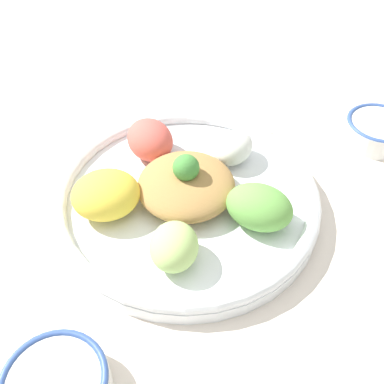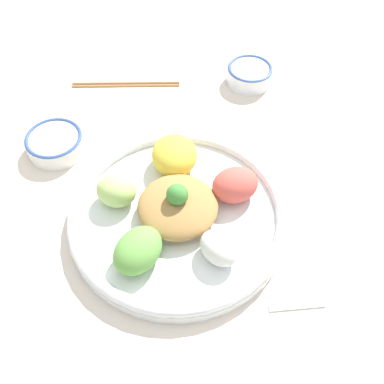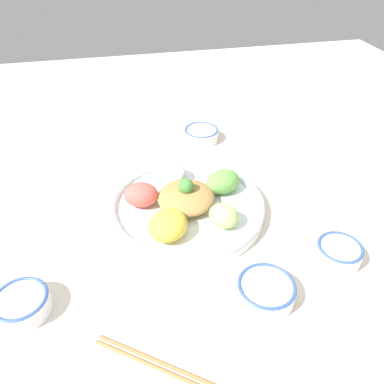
{
  "view_description": "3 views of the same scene",
  "coord_description": "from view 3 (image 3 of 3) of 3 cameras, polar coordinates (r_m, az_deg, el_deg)",
  "views": [
    {
      "loc": [
        -0.3,
        0.3,
        0.48
      ],
      "look_at": [
        -0.01,
        0.01,
        0.05
      ],
      "focal_mm": 42.0,
      "sensor_mm": 36.0,
      "label": 1
    },
    {
      "loc": [
        -0.23,
        -0.36,
        0.64
      ],
      "look_at": [
        0.04,
        -0.01,
        0.07
      ],
      "focal_mm": 42.0,
      "sensor_mm": 36.0,
      "label": 2
    },
    {
      "loc": [
        0.15,
        0.67,
        0.59
      ],
      "look_at": [
        -0.0,
        0.0,
        0.06
      ],
      "focal_mm": 35.0,
      "sensor_mm": 36.0,
      "label": 3
    }
  ],
  "objects": [
    {
      "name": "ground_plane",
      "position": [
        0.9,
        -0.14,
        -2.81
      ],
      "size": [
        2.4,
        2.4,
        0.0
      ],
      "primitive_type": "plane",
      "color": "silver"
    },
    {
      "name": "salad_platter",
      "position": [
        0.88,
        -0.91,
        -1.87
      ],
      "size": [
        0.37,
        0.37,
        0.09
      ],
      "color": "white",
      "rests_on": "ground_plane"
    },
    {
      "name": "sauce_bowl_red",
      "position": [
        0.73,
        11.21,
        -14.45
      ],
      "size": [
        0.11,
        0.11,
        0.04
      ],
      "color": "white",
      "rests_on": "ground_plane"
    },
    {
      "name": "rice_bowl_blue",
      "position": [
        0.83,
        21.47,
        -8.53
      ],
      "size": [
        0.09,
        0.09,
        0.04
      ],
      "color": "white",
      "rests_on": "ground_plane"
    },
    {
      "name": "sauce_bowl_dark",
      "position": [
        0.76,
        -24.47,
        -15.22
      ],
      "size": [
        0.1,
        0.1,
        0.04
      ],
      "color": "white",
      "rests_on": "ground_plane"
    },
    {
      "name": "rice_bowl_plain",
      "position": [
        1.17,
        1.43,
        8.85
      ],
      "size": [
        0.11,
        0.11,
        0.04
      ],
      "color": "white",
      "rests_on": "ground_plane"
    },
    {
      "name": "chopsticks_pair_near",
      "position": [
        0.66,
        -4.77,
        -24.78
      ],
      "size": [
        0.2,
        0.15,
        0.01
      ],
      "rotation": [
        0.0,
        0.0,
        2.52
      ],
      "color": "#9E6B3D",
      "rests_on": "ground_plane"
    },
    {
      "name": "serving_spoon_extra",
      "position": [
        1.09,
        -8.22,
        5.09
      ],
      "size": [
        0.12,
        0.09,
        0.01
      ],
      "rotation": [
        0.0,
        0.0,
        2.6
      ],
      "color": "white",
      "rests_on": "ground_plane"
    }
  ]
}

